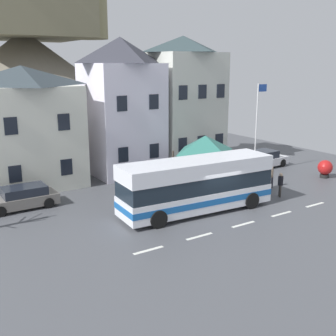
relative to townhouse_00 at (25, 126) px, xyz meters
name	(u,v)px	position (x,y,z in m)	size (l,w,h in m)	color
ground_plane	(217,213)	(7.57, -12.24, -4.24)	(40.00, 60.00, 0.07)	#4B4D53
townhouse_00	(25,126)	(0.00, 0.00, 0.00)	(6.77, 6.54, 8.42)	silver
townhouse_01	(122,107)	(7.35, -0.56, 1.05)	(5.30, 5.42, 10.52)	white
townhouse_02	(183,101)	(13.22, -0.52, 1.19)	(5.66, 5.50, 10.80)	beige
hilltop_castle	(27,77)	(5.50, 19.51, 2.85)	(32.83, 32.83, 20.19)	#6E6659
transit_bus	(197,186)	(6.67, -11.38, -2.62)	(9.55, 3.13, 3.15)	white
bus_shelter	(205,144)	(10.56, -7.16, -1.23)	(3.60, 3.60, 3.61)	#473D33
parked_car_00	(262,159)	(17.94, -5.60, -3.53)	(4.60, 2.21, 1.41)	silver
parked_car_01	(216,168)	(12.67, -5.83, -3.53)	(4.46, 2.21, 1.40)	black
parked_car_02	(22,198)	(-1.83, -5.17, -3.55)	(4.25, 1.97, 1.34)	slate
pedestrian_00	(239,178)	(11.89, -9.39, -3.41)	(0.36, 0.28, 1.56)	#2D2D38
pedestrian_01	(271,176)	(13.98, -10.34, -3.32)	(0.29, 0.30, 1.58)	#2D2D38
pedestrian_02	(280,183)	(12.96, -12.12, -3.25)	(0.34, 0.34, 1.62)	#38332D
public_bench	(202,171)	(11.79, -5.28, -3.74)	(1.70, 0.48, 0.87)	#33473D
flagpole	(257,122)	(16.03, -6.68, -0.11)	(0.95, 0.10, 7.07)	silver
harbour_buoy	(325,168)	(19.53, -10.65, -3.45)	(1.12, 1.12, 1.37)	black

